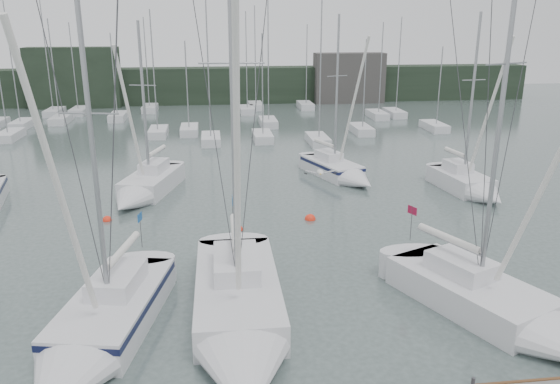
# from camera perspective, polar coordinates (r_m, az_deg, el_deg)

# --- Properties ---
(ground) EXTENTS (160.00, 160.00, 0.00)m
(ground) POSITION_cam_1_polar(r_m,az_deg,el_deg) (21.01, -1.22, -15.10)
(ground) COLOR #445350
(ground) RESTS_ON ground
(far_treeline) EXTENTS (90.00, 4.00, 5.00)m
(far_treeline) POSITION_cam_1_polar(r_m,az_deg,el_deg) (80.13, -5.99, 11.03)
(far_treeline) COLOR black
(far_treeline) RESTS_ON ground
(far_building_left) EXTENTS (12.00, 3.00, 8.00)m
(far_building_left) POSITION_cam_1_polar(r_m,az_deg,el_deg) (80.06, -20.72, 11.11)
(far_building_left) COLOR black
(far_building_left) RESTS_ON ground
(far_building_right) EXTENTS (10.00, 3.00, 7.00)m
(far_building_right) POSITION_cam_1_polar(r_m,az_deg,el_deg) (80.48, 7.22, 11.74)
(far_building_right) COLOR #403D3A
(far_building_right) RESTS_ON ground
(mast_forest) EXTENTS (53.77, 27.25, 14.63)m
(mast_forest) POSITION_cam_1_polar(r_m,az_deg,el_deg) (63.59, -9.97, 7.37)
(mast_forest) COLOR silver
(mast_forest) RESTS_ON ground
(sailboat_near_left) EXTENTS (4.87, 10.38, 14.05)m
(sailboat_near_left) POSITION_cam_1_polar(r_m,az_deg,el_deg) (21.15, -18.71, -13.97)
(sailboat_near_left) COLOR silver
(sailboat_near_left) RESTS_ON ground
(sailboat_near_center) EXTENTS (3.49, 12.19, 16.83)m
(sailboat_near_center) POSITION_cam_1_polar(r_m,az_deg,el_deg) (20.80, -4.19, -13.62)
(sailboat_near_center) COLOR silver
(sailboat_near_center) RESTS_ON ground
(sailboat_near_right) EXTENTS (6.70, 9.98, 16.68)m
(sailboat_near_right) POSITION_cam_1_polar(r_m,az_deg,el_deg) (23.15, 23.03, -11.62)
(sailboat_near_right) COLOR silver
(sailboat_near_right) RESTS_ON ground
(sailboat_mid_b) EXTENTS (4.85, 8.91, 12.18)m
(sailboat_mid_b) POSITION_cam_1_polar(r_m,az_deg,el_deg) (37.47, -14.11, 0.29)
(sailboat_mid_b) COLOR silver
(sailboat_mid_b) RESTS_ON ground
(sailboat_mid_d) EXTENTS (4.95, 8.18, 12.57)m
(sailboat_mid_d) POSITION_cam_1_polar(r_m,az_deg,el_deg) (40.87, 6.46, 2.09)
(sailboat_mid_d) COLOR silver
(sailboat_mid_d) RESTS_ON ground
(sailboat_mid_e) EXTENTS (3.39, 7.35, 12.67)m
(sailboat_mid_e) POSITION_cam_1_polar(r_m,az_deg,el_deg) (39.20, 19.37, 0.55)
(sailboat_mid_e) COLOR silver
(sailboat_mid_e) RESTS_ON ground
(buoy_a) EXTENTS (0.55, 0.55, 0.55)m
(buoy_a) POSITION_cam_1_polar(r_m,az_deg,el_deg) (31.04, -4.39, -3.97)
(buoy_a) COLOR #F82D16
(buoy_a) RESTS_ON ground
(buoy_b) EXTENTS (0.65, 0.65, 0.65)m
(buoy_b) POSITION_cam_1_polar(r_m,az_deg,el_deg) (32.60, 3.17, -2.87)
(buoy_b) COLOR #F82D16
(buoy_b) RESTS_ON ground
(buoy_c) EXTENTS (0.56, 0.56, 0.56)m
(buoy_c) POSITION_cam_1_polar(r_m,az_deg,el_deg) (33.97, -17.61, -2.85)
(buoy_c) COLOR #F82D16
(buoy_c) RESTS_ON ground
(seagull) EXTENTS (1.04, 0.47, 0.21)m
(seagull) POSITION_cam_1_polar(r_m,az_deg,el_deg) (19.15, 4.22, 2.05)
(seagull) COLOR silver
(seagull) RESTS_ON ground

